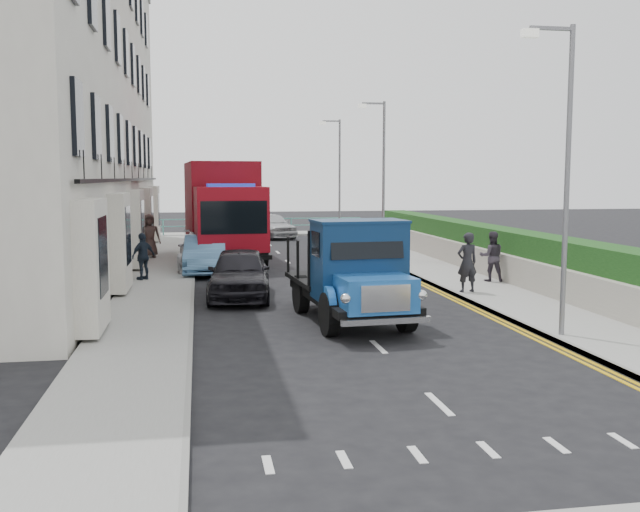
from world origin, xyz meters
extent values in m
plane|color=black|center=(0.00, 0.00, 0.00)|extent=(120.00, 120.00, 0.00)
cube|color=gray|center=(-5.20, 9.00, 0.06)|extent=(2.40, 38.00, 0.12)
cube|color=gray|center=(5.30, 9.00, 0.06)|extent=(2.60, 38.00, 0.12)
cube|color=gray|center=(0.00, 29.00, 0.06)|extent=(30.00, 2.50, 0.12)
plane|color=slate|center=(0.00, 60.00, 0.00)|extent=(120.00, 120.00, 0.00)
cube|color=silver|center=(-9.50, 13.00, 7.00)|extent=(6.00, 30.00, 14.00)
cube|color=black|center=(-6.35, 13.00, 3.60)|extent=(0.12, 28.00, 0.10)
cube|color=#B2AD9E|center=(6.60, 9.00, 0.55)|extent=(0.30, 28.00, 1.00)
cube|color=#143A12|center=(7.30, 9.00, 0.95)|extent=(1.20, 28.00, 1.70)
cube|color=#59B2A5|center=(0.00, 28.20, 1.08)|extent=(13.00, 0.08, 0.06)
cube|color=#59B2A5|center=(0.00, 28.20, 0.65)|extent=(13.00, 0.06, 0.05)
cylinder|color=slate|center=(4.30, -2.00, 3.50)|extent=(0.12, 0.12, 7.00)
cube|color=slate|center=(3.80, -2.00, 6.90)|extent=(1.00, 0.08, 0.08)
cube|color=beige|center=(3.30, -2.00, 6.78)|extent=(0.35, 0.18, 0.18)
cylinder|color=slate|center=(4.30, 14.00, 3.50)|extent=(0.12, 0.12, 7.00)
cube|color=slate|center=(3.80, 14.00, 6.90)|extent=(1.00, 0.08, 0.08)
cube|color=beige|center=(3.30, 14.00, 6.78)|extent=(0.35, 0.18, 0.18)
cylinder|color=slate|center=(4.30, 24.00, 3.50)|extent=(0.12, 0.12, 7.00)
cube|color=slate|center=(3.80, 24.00, 6.90)|extent=(1.00, 0.08, 0.08)
cube|color=beige|center=(3.30, 24.00, 6.78)|extent=(0.35, 0.18, 0.18)
cylinder|color=black|center=(-0.87, -0.77, 0.52)|extent=(0.36, 1.05, 1.03)
cylinder|color=black|center=(1.02, -0.62, 0.52)|extent=(0.36, 1.05, 1.03)
cylinder|color=black|center=(-1.10, 2.23, 0.52)|extent=(0.36, 1.05, 1.03)
cylinder|color=black|center=(0.79, 2.38, 0.52)|extent=(0.36, 1.05, 1.03)
cube|color=black|center=(-0.04, 0.81, 0.67)|extent=(2.45, 5.32, 0.19)
cube|color=#205DAE|center=(0.12, -1.18, 1.06)|extent=(1.78, 1.53, 0.78)
cube|color=silver|center=(0.17, -1.90, 1.06)|extent=(1.13, 0.18, 0.59)
cube|color=#0E294E|center=(0.02, 0.05, 1.67)|extent=(2.25, 1.46, 1.89)
cube|color=black|center=(-0.14, 2.09, 0.92)|extent=(2.49, 3.19, 0.13)
cylinder|color=black|center=(-3.77, 11.25, 0.63)|extent=(0.45, 1.28, 1.26)
cylinder|color=black|center=(-1.37, 11.41, 0.63)|extent=(0.45, 1.28, 1.26)
cylinder|color=black|center=(-4.00, 14.80, 0.63)|extent=(0.45, 1.28, 1.26)
cylinder|color=black|center=(-1.60, 14.95, 0.63)|extent=(0.45, 1.28, 1.26)
cylinder|color=black|center=(-4.17, 17.31, 0.63)|extent=(0.45, 1.28, 1.26)
cylinder|color=black|center=(-1.77, 17.47, 0.63)|extent=(0.45, 1.28, 1.26)
cube|color=black|center=(-2.76, 14.30, 0.86)|extent=(3.15, 8.17, 0.29)
cube|color=maroon|center=(-2.57, 11.33, 2.06)|extent=(2.88, 2.35, 2.52)
cube|color=black|center=(-2.50, 10.28, 2.17)|extent=(2.52, 0.26, 1.26)
cube|color=maroon|center=(-2.85, 15.56, 2.63)|extent=(3.25, 6.13, 3.43)
imported|color=black|center=(-2.62, 4.87, 0.77)|extent=(2.22, 4.68, 1.55)
imported|color=#5688B9|center=(-3.60, 10.84, 0.73)|extent=(1.66, 4.47, 1.46)
imported|color=silver|center=(-3.60, 12.08, 0.74)|extent=(2.14, 5.14, 1.49)
imported|color=black|center=(-1.84, 27.00, 0.70)|extent=(2.97, 5.28, 1.39)
imported|color=#BBBCC0|center=(0.50, 26.40, 0.78)|extent=(3.21, 4.93, 1.56)
imported|color=black|center=(4.40, 4.11, 1.05)|extent=(0.74, 0.53, 1.87)
imported|color=#37303B|center=(6.10, 6.19, 0.98)|extent=(0.96, 0.82, 1.72)
imported|color=#1A2430|center=(-5.76, 8.60, 0.94)|extent=(0.98, 0.95, 1.65)
imported|color=#473733|center=(-6.00, 15.68, 1.09)|extent=(1.06, 0.79, 1.95)
camera|label=1|loc=(-3.82, -16.80, 3.69)|focal=40.00mm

